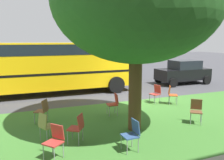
{
  "coord_description": "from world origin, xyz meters",
  "views": [
    {
      "loc": [
        5.67,
        10.5,
        3.01
      ],
      "look_at": [
        2.16,
        1.52,
        1.37
      ],
      "focal_mm": 37.32,
      "sensor_mm": 36.0,
      "label": 1
    }
  ],
  "objects_px": {
    "chair_1": "(55,139)",
    "chair_4": "(114,102)",
    "chair_6": "(172,93)",
    "chair_3": "(77,126)",
    "chair_0": "(43,109)",
    "chair_8": "(46,125)",
    "school_bus": "(41,63)",
    "street_tree": "(137,1)",
    "parked_car": "(183,72)",
    "chair_5": "(156,92)",
    "chair_2": "(132,133)",
    "chair_7": "(196,109)"
  },
  "relations": [
    {
      "from": "chair_2",
      "to": "chair_6",
      "type": "height_order",
      "value": "same"
    },
    {
      "from": "parked_car",
      "to": "chair_3",
      "type": "bearing_deg",
      "value": 36.73
    },
    {
      "from": "chair_0",
      "to": "chair_1",
      "type": "xyz_separation_m",
      "value": [
        -0.06,
        2.83,
        0.0
      ]
    },
    {
      "from": "street_tree",
      "to": "chair_8",
      "type": "xyz_separation_m",
      "value": [
        2.92,
        -0.11,
        -3.72
      ]
    },
    {
      "from": "chair_5",
      "to": "chair_0",
      "type": "bearing_deg",
      "value": 9.65
    },
    {
      "from": "chair_0",
      "to": "chair_5",
      "type": "relative_size",
      "value": 1.0
    },
    {
      "from": "chair_6",
      "to": "chair_8",
      "type": "xyz_separation_m",
      "value": [
        6.02,
        2.12,
        0.0
      ]
    },
    {
      "from": "chair_4",
      "to": "school_bus",
      "type": "height_order",
      "value": "school_bus"
    },
    {
      "from": "chair_2",
      "to": "chair_5",
      "type": "height_order",
      "value": "same"
    },
    {
      "from": "chair_1",
      "to": "chair_3",
      "type": "bearing_deg",
      "value": -137.58
    },
    {
      "from": "chair_0",
      "to": "chair_5",
      "type": "height_order",
      "value": "same"
    },
    {
      "from": "chair_1",
      "to": "parked_car",
      "type": "distance_m",
      "value": 12.42
    },
    {
      "from": "chair_0",
      "to": "chair_8",
      "type": "distance_m",
      "value": 1.67
    },
    {
      "from": "chair_4",
      "to": "chair_5",
      "type": "bearing_deg",
      "value": -159.19
    },
    {
      "from": "parked_car",
      "to": "school_bus",
      "type": "bearing_deg",
      "value": -1.2
    },
    {
      "from": "chair_1",
      "to": "chair_4",
      "type": "bearing_deg",
      "value": -134.79
    },
    {
      "from": "chair_6",
      "to": "chair_8",
      "type": "height_order",
      "value": "same"
    },
    {
      "from": "chair_3",
      "to": "chair_5",
      "type": "bearing_deg",
      "value": -146.28
    },
    {
      "from": "chair_5",
      "to": "chair_8",
      "type": "bearing_deg",
      "value": 25.42
    },
    {
      "from": "school_bus",
      "to": "street_tree",
      "type": "bearing_deg",
      "value": 110.19
    },
    {
      "from": "chair_1",
      "to": "chair_3",
      "type": "xyz_separation_m",
      "value": [
        -0.74,
        -0.68,
        0.0
      ]
    },
    {
      "from": "chair_1",
      "to": "chair_6",
      "type": "relative_size",
      "value": 1.0
    },
    {
      "from": "chair_1",
      "to": "school_bus",
      "type": "xyz_separation_m",
      "value": [
        -0.37,
        -7.71,
        1.24
      ]
    },
    {
      "from": "street_tree",
      "to": "chair_5",
      "type": "height_order",
      "value": "street_tree"
    },
    {
      "from": "chair_1",
      "to": "chair_8",
      "type": "distance_m",
      "value": 1.16
    },
    {
      "from": "chair_6",
      "to": "chair_2",
      "type": "bearing_deg",
      "value": 43.05
    },
    {
      "from": "chair_1",
      "to": "chair_4",
      "type": "height_order",
      "value": "same"
    },
    {
      "from": "chair_0",
      "to": "chair_6",
      "type": "relative_size",
      "value": 1.0
    },
    {
      "from": "chair_1",
      "to": "chair_8",
      "type": "height_order",
      "value": "same"
    },
    {
      "from": "chair_3",
      "to": "street_tree",
      "type": "bearing_deg",
      "value": -169.96
    },
    {
      "from": "chair_2",
      "to": "chair_8",
      "type": "height_order",
      "value": "same"
    },
    {
      "from": "chair_0",
      "to": "parked_car",
      "type": "relative_size",
      "value": 0.24
    },
    {
      "from": "street_tree",
      "to": "chair_6",
      "type": "relative_size",
      "value": 7.09
    },
    {
      "from": "chair_0",
      "to": "chair_3",
      "type": "height_order",
      "value": "same"
    },
    {
      "from": "chair_1",
      "to": "chair_7",
      "type": "bearing_deg",
      "value": -171.54
    },
    {
      "from": "chair_6",
      "to": "chair_3",
      "type": "bearing_deg",
      "value": 26.69
    },
    {
      "from": "chair_0",
      "to": "chair_2",
      "type": "distance_m",
      "value": 3.8
    },
    {
      "from": "chair_0",
      "to": "chair_1",
      "type": "relative_size",
      "value": 1.0
    },
    {
      "from": "parked_car",
      "to": "chair_0",
      "type": "bearing_deg",
      "value": 25.19
    },
    {
      "from": "chair_5",
      "to": "chair_1",
      "type": "bearing_deg",
      "value": 35.06
    },
    {
      "from": "chair_1",
      "to": "chair_6",
      "type": "bearing_deg",
      "value": -151.0
    },
    {
      "from": "street_tree",
      "to": "school_bus",
      "type": "relative_size",
      "value": 0.6
    },
    {
      "from": "chair_0",
      "to": "chair_3",
      "type": "xyz_separation_m",
      "value": [
        -0.8,
        2.15,
        0.0
      ]
    },
    {
      "from": "chair_8",
      "to": "chair_6",
      "type": "bearing_deg",
      "value": -160.6
    },
    {
      "from": "chair_4",
      "to": "chair_8",
      "type": "relative_size",
      "value": 1.0
    },
    {
      "from": "chair_0",
      "to": "school_bus",
      "type": "distance_m",
      "value": 5.05
    },
    {
      "from": "chair_3",
      "to": "chair_7",
      "type": "relative_size",
      "value": 1.0
    },
    {
      "from": "street_tree",
      "to": "chair_4",
      "type": "distance_m",
      "value": 4.09
    },
    {
      "from": "street_tree",
      "to": "chair_7",
      "type": "relative_size",
      "value": 7.09
    },
    {
      "from": "chair_0",
      "to": "chair_7",
      "type": "height_order",
      "value": "same"
    }
  ]
}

